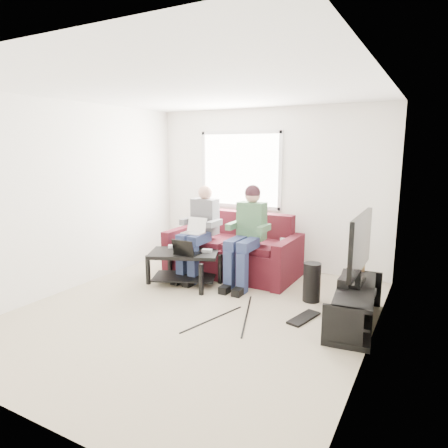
% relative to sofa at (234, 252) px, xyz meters
% --- Properties ---
extents(floor, '(4.50, 4.50, 0.00)m').
position_rel_sofa_xyz_m(floor, '(0.28, -1.58, -0.34)').
color(floor, '#BAB291').
rests_on(floor, ground).
extents(ceiling, '(4.50, 4.50, 0.00)m').
position_rel_sofa_xyz_m(ceiling, '(0.28, -1.58, 2.26)').
color(ceiling, white).
rests_on(ceiling, wall_back).
extents(wall_back, '(4.50, 0.00, 4.50)m').
position_rel_sofa_xyz_m(wall_back, '(0.28, 0.67, 0.96)').
color(wall_back, white).
rests_on(wall_back, floor).
extents(wall_front, '(4.50, 0.00, 4.50)m').
position_rel_sofa_xyz_m(wall_front, '(0.28, -3.83, 0.96)').
color(wall_front, white).
rests_on(wall_front, floor).
extents(wall_left, '(0.00, 4.50, 4.50)m').
position_rel_sofa_xyz_m(wall_left, '(-1.72, -1.58, 0.96)').
color(wall_left, white).
rests_on(wall_left, floor).
extents(wall_right, '(0.00, 4.50, 4.50)m').
position_rel_sofa_xyz_m(wall_right, '(2.28, -1.58, 0.96)').
color(wall_right, white).
rests_on(wall_right, floor).
extents(window, '(1.48, 0.04, 1.28)m').
position_rel_sofa_xyz_m(window, '(-0.22, 0.65, 1.26)').
color(window, white).
rests_on(window, wall_back).
extents(sofa, '(2.02, 1.02, 0.95)m').
position_rel_sofa_xyz_m(sofa, '(0.00, 0.00, 0.00)').
color(sofa, '#451113').
rests_on(sofa, floor).
extents(person_left, '(0.40, 0.71, 1.40)m').
position_rel_sofa_xyz_m(person_left, '(-0.40, -0.38, 0.43)').
color(person_left, navy).
rests_on(person_left, sofa).
extents(person_right, '(0.40, 0.71, 1.44)m').
position_rel_sofa_xyz_m(person_right, '(0.40, -0.36, 0.49)').
color(person_right, navy).
rests_on(person_right, sofa).
extents(laptop_silver, '(0.33, 0.24, 0.24)m').
position_rel_sofa_xyz_m(laptop_silver, '(-0.40, -0.53, 0.42)').
color(laptop_silver, silver).
rests_on(laptop_silver, person_left).
extents(coffee_table, '(1.13, 0.94, 0.49)m').
position_rel_sofa_xyz_m(coffee_table, '(-0.40, -0.80, 0.02)').
color(coffee_table, black).
rests_on(coffee_table, floor).
extents(laptop_black, '(0.41, 0.38, 0.24)m').
position_rel_sofa_xyz_m(laptop_black, '(-0.28, -0.88, 0.26)').
color(laptop_black, black).
rests_on(laptop_black, coffee_table).
extents(controller_a, '(0.17, 0.15, 0.04)m').
position_rel_sofa_xyz_m(controller_a, '(-0.68, -0.68, 0.16)').
color(controller_a, silver).
rests_on(controller_a, coffee_table).
extents(controller_b, '(0.16, 0.13, 0.04)m').
position_rel_sofa_xyz_m(controller_b, '(-0.50, -0.62, 0.16)').
color(controller_b, black).
rests_on(controller_b, coffee_table).
extents(controller_c, '(0.16, 0.13, 0.04)m').
position_rel_sofa_xyz_m(controller_c, '(-0.10, -0.65, 0.16)').
color(controller_c, gray).
rests_on(controller_c, coffee_table).
extents(tv_stand, '(0.55, 1.37, 0.44)m').
position_rel_sofa_xyz_m(tv_stand, '(2.05, -1.01, -0.14)').
color(tv_stand, black).
rests_on(tv_stand, floor).
extents(tv, '(0.12, 1.10, 0.81)m').
position_rel_sofa_xyz_m(tv, '(2.05, -0.91, 0.56)').
color(tv, black).
rests_on(tv, tv_stand).
extents(soundbar, '(0.12, 0.50, 0.10)m').
position_rel_sofa_xyz_m(soundbar, '(1.93, -0.91, 0.15)').
color(soundbar, black).
rests_on(soundbar, tv_stand).
extents(drink_cup, '(0.08, 0.08, 0.12)m').
position_rel_sofa_xyz_m(drink_cup, '(2.00, -0.38, 0.16)').
color(drink_cup, '#A87848').
rests_on(drink_cup, tv_stand).
extents(console_white, '(0.30, 0.22, 0.06)m').
position_rel_sofa_xyz_m(console_white, '(2.05, -1.41, -0.08)').
color(console_white, silver).
rests_on(console_white, tv_stand).
extents(console_grey, '(0.34, 0.26, 0.08)m').
position_rel_sofa_xyz_m(console_grey, '(2.05, -0.71, -0.07)').
color(console_grey, gray).
rests_on(console_grey, tv_stand).
extents(console_black, '(0.38, 0.30, 0.07)m').
position_rel_sofa_xyz_m(console_black, '(2.05, -1.06, -0.07)').
color(console_black, black).
rests_on(console_black, tv_stand).
extents(subwoofer, '(0.23, 0.23, 0.51)m').
position_rel_sofa_xyz_m(subwoofer, '(1.43, -0.56, -0.09)').
color(subwoofer, black).
rests_on(subwoofer, floor).
extents(keyboard_floor, '(0.28, 0.52, 0.03)m').
position_rel_sofa_xyz_m(keyboard_floor, '(1.52, -1.16, -0.33)').
color(keyboard_floor, black).
rests_on(keyboard_floor, floor).
extents(end_table, '(0.34, 0.34, 0.61)m').
position_rel_sofa_xyz_m(end_table, '(0.81, 0.28, -0.07)').
color(end_table, black).
rests_on(end_table, floor).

